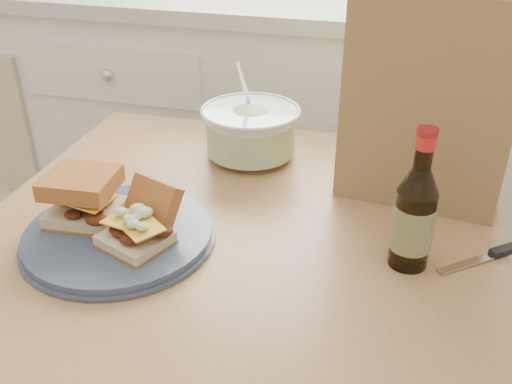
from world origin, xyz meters
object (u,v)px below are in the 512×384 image
(coleslaw_bowl, at_px, (251,133))
(dining_table, at_px, (237,278))
(beer_bottle, at_px, (414,216))
(plate, at_px, (119,235))
(paper_bag, at_px, (431,96))

(coleslaw_bowl, bearing_deg, dining_table, -78.51)
(beer_bottle, bearing_deg, dining_table, -161.34)
(plate, bearing_deg, dining_table, 27.64)
(plate, distance_m, coleslaw_bowl, 0.38)
(coleslaw_bowl, relative_size, paper_bag, 0.56)
(dining_table, relative_size, beer_bottle, 4.08)
(coleslaw_bowl, distance_m, paper_bag, 0.37)
(beer_bottle, bearing_deg, coleslaw_bowl, 162.24)
(beer_bottle, bearing_deg, plate, -148.59)
(coleslaw_bowl, bearing_deg, plate, -107.89)
(plate, relative_size, paper_bag, 0.83)
(beer_bottle, bearing_deg, paper_bag, 111.93)
(paper_bag, bearing_deg, plate, -138.63)
(plate, relative_size, beer_bottle, 1.35)
(dining_table, height_order, paper_bag, paper_bag)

